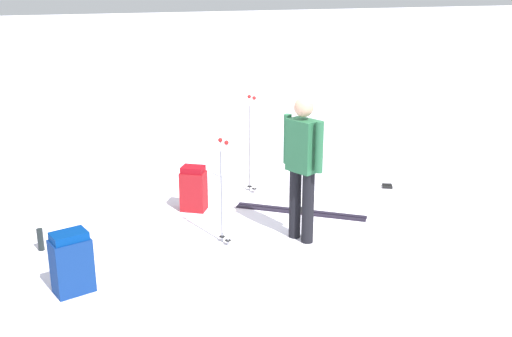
% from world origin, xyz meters
% --- Properties ---
extents(ground_plane, '(80.00, 80.00, 0.00)m').
position_xyz_m(ground_plane, '(0.00, 0.00, 0.00)').
color(ground_plane, white).
extents(skier_standing, '(0.52, 0.35, 1.70)m').
position_xyz_m(skier_standing, '(-0.68, -0.34, 0.95)').
color(skier_standing, black).
rests_on(skier_standing, ground_plane).
extents(ski_pair_near, '(1.02, 1.87, 0.05)m').
position_xyz_m(ski_pair_near, '(0.58, -2.19, 0.01)').
color(ski_pair_near, silver).
rests_on(ski_pair_near, ground_plane).
extents(ski_pair_far, '(1.11, 1.52, 0.05)m').
position_xyz_m(ski_pair_far, '(0.10, -0.64, 0.01)').
color(ski_pair_far, black).
rests_on(ski_pair_far, ground_plane).
extents(backpack_large_dark, '(0.37, 0.39, 0.60)m').
position_xyz_m(backpack_large_dark, '(0.61, 0.67, 0.30)').
color(backpack_large_dark, maroon).
rests_on(backpack_large_dark, ground_plane).
extents(backpack_bright, '(0.36, 0.43, 0.64)m').
position_xyz_m(backpack_bright, '(-1.15, 2.26, 0.31)').
color(backpack_bright, navy).
rests_on(backpack_bright, ground_plane).
extents(ski_poles_planted_near, '(0.19, 0.11, 1.26)m').
position_xyz_m(ski_poles_planted_near, '(-0.52, 0.55, 0.70)').
color(ski_poles_planted_near, '#B1B4C1').
rests_on(ski_poles_planted_near, ground_plane).
extents(ski_poles_planted_far, '(0.18, 0.10, 1.40)m').
position_xyz_m(ski_poles_planted_far, '(1.05, -0.27, 0.77)').
color(ski_poles_planted_far, '#B9B4BA').
rests_on(ski_poles_planted_far, ground_plane).
extents(thermos_bottle, '(0.07, 0.07, 0.26)m').
position_xyz_m(thermos_bottle, '(-0.06, 2.58, 0.13)').
color(thermos_bottle, black).
rests_on(thermos_bottle, ground_plane).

